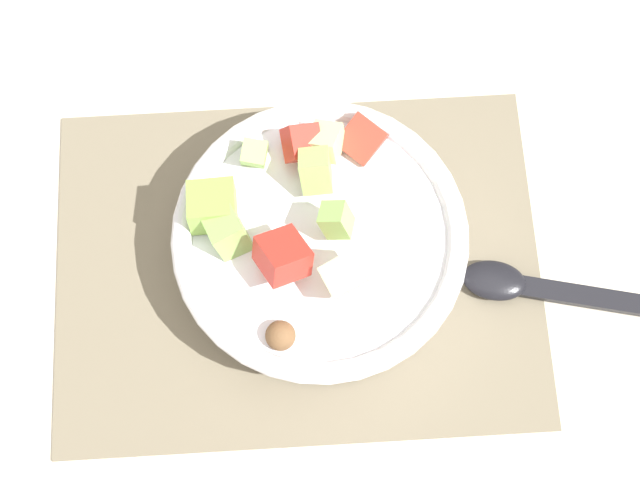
# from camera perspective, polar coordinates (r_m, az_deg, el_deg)

# --- Properties ---
(ground_plane) EXTENTS (2.40, 2.40, 0.00)m
(ground_plane) POSITION_cam_1_polar(r_m,az_deg,el_deg) (0.84, -1.32, -1.64)
(ground_plane) COLOR silver
(placemat) EXTENTS (0.43, 0.32, 0.01)m
(placemat) POSITION_cam_1_polar(r_m,az_deg,el_deg) (0.84, -1.33, -1.58)
(placemat) COLOR #756B56
(placemat) RESTS_ON ground_plane
(salad_bowl) EXTENTS (0.25, 0.25, 0.11)m
(salad_bowl) POSITION_cam_1_polar(r_m,az_deg,el_deg) (0.80, -0.11, -0.07)
(salad_bowl) COLOR white
(salad_bowl) RESTS_ON placemat
(serving_spoon) EXTENTS (0.22, 0.08, 0.01)m
(serving_spoon) POSITION_cam_1_polar(r_m,az_deg,el_deg) (0.85, 13.49, -2.92)
(serving_spoon) COLOR black
(serving_spoon) RESTS_ON placemat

